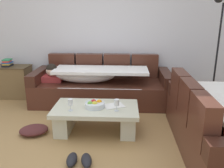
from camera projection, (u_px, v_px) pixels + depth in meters
The scene contains 14 objects.
ground_plane at pixel (74, 147), 3.07m from camera, with size 14.00×14.00×0.00m, color #A67E4B.
back_wall at pixel (94, 29), 4.74m from camera, with size 9.00×0.10×2.70m, color silver.
couch_along_wall at pixel (99, 86), 4.52m from camera, with size 2.56×0.92×0.88m.
couch_near_window at pixel (217, 126), 2.91m from camera, with size 0.92×1.97×0.88m.
coffee_table at pixel (96, 116), 3.42m from camera, with size 1.20×0.68×0.38m.
fruit_bowl at pixel (95, 104), 3.36m from camera, with size 0.28×0.28×0.10m.
wine_glass_near_left at pixel (70, 103), 3.22m from camera, with size 0.07×0.07×0.17m.
wine_glass_near_right at pixel (117, 103), 3.21m from camera, with size 0.07×0.07×0.17m.
open_magazine at pixel (114, 106), 3.41m from camera, with size 0.28×0.21×0.01m, color white.
side_cabinet at pixel (12, 82), 4.84m from camera, with size 0.72×0.44×0.64m.
book_stack_on_cabinet at pixel (7, 63), 4.72m from camera, with size 0.17×0.24×0.14m.
floor_lamp at pixel (216, 46), 4.04m from camera, with size 0.33×0.31×1.95m.
pair_of_shoes at pixel (79, 160), 2.73m from camera, with size 0.33×0.29×0.09m.
crumpled_garment at pixel (34, 130), 3.39m from camera, with size 0.40×0.32×0.12m, color #4C2323.
Camera 1 is at (0.64, -2.68, 1.66)m, focal length 38.23 mm.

